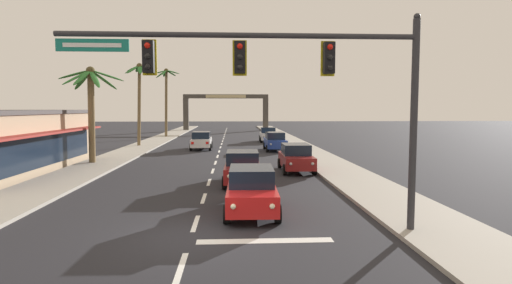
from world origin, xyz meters
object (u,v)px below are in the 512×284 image
(sedan_lead_at_stop_bar, at_px, (251,190))
(sedan_parked_far_kerb, at_px, (275,141))
(sedan_third_in_queue, at_px, (242,167))
(palm_left_third, at_px, (139,85))
(town_gateway_arch, at_px, (226,107))
(sedan_parked_mid_kerb, at_px, (296,158))
(palm_left_second, at_px, (91,97))
(sedan_parked_nearest_kerb, at_px, (268,134))
(sedan_oncoming_far, at_px, (201,140))
(traffic_signal_mast, at_px, (295,75))
(palm_left_farthest, at_px, (166,89))

(sedan_lead_at_stop_bar, distance_m, sedan_parked_far_kerb, 22.69)
(sedan_third_in_queue, relative_size, palm_left_third, 0.54)
(palm_left_third, distance_m, town_gateway_arch, 31.21)
(sedan_parked_mid_kerb, height_order, palm_left_second, palm_left_second)
(sedan_lead_at_stop_bar, height_order, sedan_third_in_queue, same)
(sedan_parked_nearest_kerb, bearing_deg, sedan_oncoming_far, -129.54)
(traffic_signal_mast, bearing_deg, palm_left_farthest, 103.96)
(sedan_lead_at_stop_bar, height_order, sedan_parked_far_kerb, same)
(palm_left_third, bearing_deg, palm_left_second, -91.69)
(town_gateway_arch, bearing_deg, palm_left_second, -101.07)
(sedan_parked_far_kerb, distance_m, palm_left_third, 14.88)
(palm_left_third, xyz_separation_m, palm_left_farthest, (0.54, 13.09, 0.20))
(traffic_signal_mast, relative_size, palm_left_third, 1.28)
(traffic_signal_mast, relative_size, sedan_parked_nearest_kerb, 2.38)
(palm_left_farthest, bearing_deg, sedan_oncoming_far, -70.22)
(sedan_oncoming_far, relative_size, palm_left_second, 0.66)
(sedan_third_in_queue, height_order, sedan_parked_nearest_kerb, same)
(sedan_parked_mid_kerb, distance_m, town_gateway_arch, 47.48)
(sedan_oncoming_far, relative_size, sedan_parked_mid_kerb, 1.00)
(palm_left_farthest, bearing_deg, sedan_parked_far_kerb, -54.19)
(traffic_signal_mast, height_order, palm_left_second, palm_left_second)
(sedan_third_in_queue, bearing_deg, sedan_parked_mid_kerb, 49.98)
(sedan_third_in_queue, relative_size, palm_left_second, 0.67)
(traffic_signal_mast, relative_size, town_gateway_arch, 0.72)
(town_gateway_arch, bearing_deg, sedan_parked_mid_kerb, -83.79)
(traffic_signal_mast, distance_m, sedan_lead_at_stop_bar, 5.04)
(sedan_parked_nearest_kerb, bearing_deg, sedan_parked_far_kerb, -91.03)
(sedan_parked_mid_kerb, bearing_deg, palm_left_farthest, 112.79)
(sedan_parked_far_kerb, bearing_deg, sedan_lead_at_stop_bar, -98.01)
(sedan_parked_nearest_kerb, height_order, palm_left_third, palm_left_third)
(sedan_lead_at_stop_bar, xyz_separation_m, sedan_oncoming_far, (-3.68, 23.88, 0.00))
(sedan_oncoming_far, xyz_separation_m, palm_left_farthest, (-5.79, 16.10, 5.51))
(sedan_lead_at_stop_bar, bearing_deg, palm_left_farthest, 103.33)
(sedan_parked_far_kerb, height_order, palm_left_farthest, palm_left_farthest)
(sedan_third_in_queue, height_order, sedan_parked_mid_kerb, same)
(sedan_oncoming_far, relative_size, town_gateway_arch, 0.30)
(traffic_signal_mast, distance_m, palm_left_second, 20.24)
(sedan_third_in_queue, relative_size, sedan_parked_mid_kerb, 1.00)
(town_gateway_arch, bearing_deg, sedan_third_in_queue, -88.05)
(sedan_third_in_queue, distance_m, palm_left_third, 23.81)
(sedan_parked_far_kerb, height_order, palm_left_third, palm_left_third)
(sedan_lead_at_stop_bar, height_order, town_gateway_arch, town_gateway_arch)
(sedan_oncoming_far, relative_size, palm_left_third, 0.53)
(sedan_lead_at_stop_bar, bearing_deg, sedan_third_in_queue, 92.02)
(sedan_parked_nearest_kerb, height_order, palm_left_farthest, palm_left_farthest)
(sedan_parked_nearest_kerb, bearing_deg, palm_left_second, -126.44)
(palm_left_farthest, distance_m, town_gateway_arch, 18.72)
(palm_left_farthest, bearing_deg, sedan_parked_mid_kerb, -67.21)
(sedan_parked_nearest_kerb, xyz_separation_m, sedan_parked_mid_kerb, (-0.16, -22.51, 0.00))
(sedan_third_in_queue, relative_size, palm_left_farthest, 0.49)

